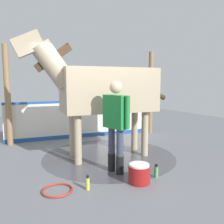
# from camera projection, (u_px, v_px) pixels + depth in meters

# --- Properties ---
(ground_plane) EXTENTS (16.00, 16.00, 0.02)m
(ground_plane) POSITION_uv_depth(u_px,v_px,m) (92.00, 158.00, 5.45)
(ground_plane) COLOR slate
(wet_patch) EXTENTS (3.09, 3.09, 0.00)m
(wet_patch) POSITION_uv_depth(u_px,v_px,m) (109.00, 156.00, 5.55)
(wet_patch) COLOR #4C4C54
(wet_patch) RESTS_ON ground
(barrier_wall) EXTENTS (4.75, 0.75, 1.17)m
(barrier_wall) POSITION_uv_depth(u_px,v_px,m) (86.00, 120.00, 7.40)
(barrier_wall) COLOR silver
(barrier_wall) RESTS_ON ground
(roof_post_near) EXTENTS (0.16, 0.16, 2.73)m
(roof_post_near) POSITION_uv_depth(u_px,v_px,m) (8.00, 96.00, 6.33)
(roof_post_near) COLOR olive
(roof_post_near) RESTS_ON ground
(roof_post_far) EXTENTS (0.16, 0.16, 2.73)m
(roof_post_far) POSITION_uv_depth(u_px,v_px,m) (151.00, 93.00, 7.92)
(roof_post_far) COLOR olive
(roof_post_far) RESTS_ON ground
(horse) EXTENTS (3.53, 1.26, 2.75)m
(horse) POSITION_uv_depth(u_px,v_px,m) (103.00, 89.00, 5.30)
(horse) COLOR tan
(horse) RESTS_ON ground
(handler) EXTENTS (0.33, 0.69, 1.76)m
(handler) POSITION_uv_depth(u_px,v_px,m) (116.00, 120.00, 4.42)
(handler) COLOR black
(handler) RESTS_ON ground
(wash_bucket) EXTENTS (0.38, 0.38, 0.34)m
(wash_bucket) POSITION_uv_depth(u_px,v_px,m) (139.00, 174.00, 4.06)
(wash_bucket) COLOR maroon
(wash_bucket) RESTS_ON ground
(bottle_shampoo) EXTENTS (0.06, 0.06, 0.25)m
(bottle_shampoo) POSITION_uv_depth(u_px,v_px,m) (88.00, 183.00, 3.79)
(bottle_shampoo) COLOR #D8CC4C
(bottle_shampoo) RESTS_ON ground
(bottle_spray) EXTENTS (0.07, 0.07, 0.25)m
(bottle_spray) POSITION_uv_depth(u_px,v_px,m) (156.00, 171.00, 4.29)
(bottle_spray) COLOR #4CA559
(bottle_spray) RESTS_ON ground
(hose_coil) EXTENTS (0.50, 0.50, 0.03)m
(hose_coil) POSITION_uv_depth(u_px,v_px,m) (57.00, 190.00, 3.76)
(hose_coil) COLOR #B72D1E
(hose_coil) RESTS_ON ground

